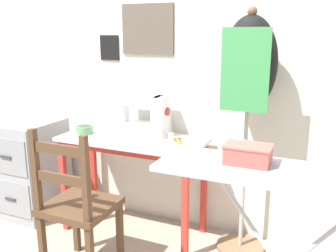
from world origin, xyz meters
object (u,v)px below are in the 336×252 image
scissors (179,149)px  filing_cabinet (32,168)px  thread_spool_mid_table (175,139)px  thread_spool_far_edge (180,142)px  fabric_bowl (84,130)px  wooden_chair (77,207)px  thread_spool_near_machine (171,136)px  ironing_board (289,184)px  sewing_machine (146,116)px  storage_box (248,154)px  dress_form (249,78)px

scissors → filing_cabinet: size_ratio=0.16×
scissors → thread_spool_mid_table: (-0.09, 0.14, 0.01)m
thread_spool_far_edge → filing_cabinet: filing_cabinet is taller
thread_spool_mid_table → fabric_bowl: bearing=-174.2°
thread_spool_far_edge → wooden_chair: size_ratio=0.04×
thread_spool_near_machine → ironing_board: 1.19m
thread_spool_near_machine → sewing_machine: bearing=169.0°
fabric_bowl → storage_box: 1.49m
filing_cabinet → scissors: bearing=-2.2°
scissors → wooden_chair: 0.72m
filing_cabinet → storage_box: size_ratio=3.82×
thread_spool_far_edge → ironing_board: (0.77, -0.70, 0.10)m
fabric_bowl → scissors: 0.78m
sewing_machine → fabric_bowl: 0.47m
sewing_machine → thread_spool_near_machine: bearing=-11.0°
filing_cabinet → sewing_machine: bearing=10.9°
dress_form → ironing_board: dress_form is taller
fabric_bowl → ironing_board: (1.51, -0.68, 0.09)m
sewing_machine → filing_cabinet: sewing_machine is taller
wooden_chair → ironing_board: (1.19, -0.13, 0.40)m
fabric_bowl → storage_box: (1.33, -0.65, 0.19)m
thread_spool_near_machine → filing_cabinet: 1.22m
thread_spool_far_edge → dress_form: dress_form is taller
wooden_chair → storage_box: 1.13m
sewing_machine → dress_form: dress_form is taller
thread_spool_mid_table → wooden_chair: (-0.37, -0.61, -0.30)m
wooden_chair → dress_form: bearing=37.7°
sewing_machine → thread_spool_mid_table: 0.30m
thread_spool_near_machine → storage_box: bearing=-47.9°
scissors → dress_form: size_ratio=0.08×
filing_cabinet → dress_form: (1.68, 0.13, 0.79)m
fabric_bowl → thread_spool_near_machine: size_ratio=2.86×
sewing_machine → ironing_board: size_ratio=0.34×
dress_form → thread_spool_near_machine: bearing=178.3°
sewing_machine → dress_form: (0.74, -0.06, 0.32)m
ironing_board → thread_spool_far_edge: bearing=137.5°
fabric_bowl → thread_spool_far_edge: fabric_bowl is taller
wooden_chair → storage_box: bearing=-5.8°
sewing_machine → storage_box: sewing_machine is taller
ironing_board → storage_box: size_ratio=5.55×
wooden_chair → ironing_board: wooden_chair is taller
filing_cabinet → storage_box: storage_box is taller
fabric_bowl → dress_form: 1.24m
sewing_machine → ironing_board: 1.37m
wooden_chair → dress_form: 1.29m
scissors → thread_spool_mid_table: bearing=122.9°
scissors → thread_spool_near_machine: (-0.14, 0.19, 0.02)m
sewing_machine → scissors: (0.35, -0.23, -0.13)m
thread_spool_near_machine → wooden_chair: 0.80m
scissors → thread_spool_near_machine: 0.24m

